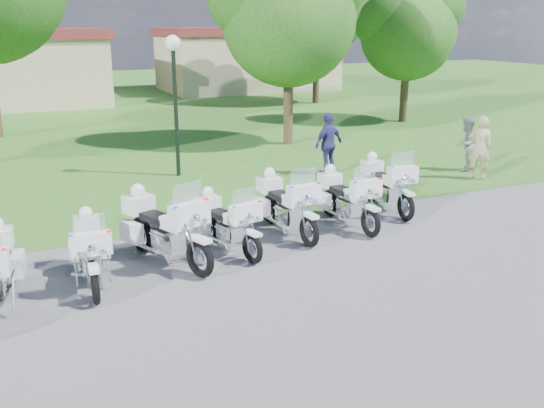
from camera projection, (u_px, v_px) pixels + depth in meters
name	position (u px, v px, depth m)	size (l,w,h in m)	color
ground	(288.00, 272.00, 11.18)	(100.00, 100.00, 0.00)	#5B5B60
grass_lawn	(88.00, 102.00, 34.84)	(100.00, 48.00, 0.01)	#325F1E
motorcycle_2	(90.00, 249.00, 10.56)	(0.81, 2.18, 1.46)	black
motorcycle_3	(163.00, 226.00, 11.45)	(1.44, 2.41, 1.71)	black
motorcycle_4	(226.00, 221.00, 12.08)	(1.02, 2.11, 1.44)	black
motorcycle_5	(286.00, 203.00, 13.08)	(0.88, 2.38, 1.60)	black
motorcycle_6	(346.00, 197.00, 13.62)	(0.81, 2.28, 1.53)	black
motorcycle_7	(386.00, 183.00, 14.76)	(0.88, 2.35, 1.58)	black
lamp_post	(174.00, 71.00, 17.30)	(0.44, 0.44, 4.08)	black
tree_2	(287.00, 5.00, 21.55)	(5.67, 4.84, 7.56)	#38281C
tree_3	(407.00, 23.00, 26.90)	(4.98, 4.25, 6.65)	#38281C
building_east	(246.00, 59.00, 41.13)	(11.44, 7.28, 4.10)	tan
bystander_a	(480.00, 148.00, 17.56)	(0.67, 0.44, 1.85)	tan
bystander_b	(466.00, 144.00, 18.56)	(0.81, 0.63, 1.66)	gray
bystander_c	(328.00, 144.00, 18.10)	(1.09, 0.45, 1.86)	navy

